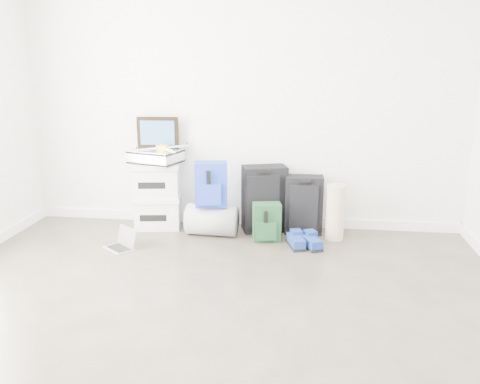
# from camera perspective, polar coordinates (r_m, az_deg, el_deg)

# --- Properties ---
(ground) EXTENTS (5.00, 5.00, 0.00)m
(ground) POSITION_cam_1_polar(r_m,az_deg,el_deg) (3.22, -5.63, -17.53)
(ground) COLOR #363127
(ground) RESTS_ON ground
(room_envelope) EXTENTS (4.52, 5.02, 2.71)m
(room_envelope) POSITION_cam_1_polar(r_m,az_deg,el_deg) (2.74, -6.48, 14.80)
(room_envelope) COLOR white
(room_envelope) RESTS_ON ground
(boxes_stack) EXTENTS (0.53, 0.46, 0.68)m
(boxes_stack) POSITION_cam_1_polar(r_m,az_deg,el_deg) (5.35, -9.24, -0.33)
(boxes_stack) COLOR silver
(boxes_stack) RESTS_ON ground
(briefcase) EXTENTS (0.56, 0.48, 0.14)m
(briefcase) POSITION_cam_1_polar(r_m,az_deg,el_deg) (5.26, -9.42, 3.96)
(briefcase) COLOR #B2B2B7
(briefcase) RESTS_ON boxes_stack
(painting) EXTENTS (0.43, 0.05, 0.32)m
(painting) POSITION_cam_1_polar(r_m,az_deg,el_deg) (5.31, -9.22, 6.60)
(painting) COLOR black
(painting) RESTS_ON briefcase
(drone) EXTENTS (0.45, 0.45, 0.05)m
(drone) POSITION_cam_1_polar(r_m,az_deg,el_deg) (5.20, -8.68, 4.93)
(drone) COLOR yellow
(drone) RESTS_ON briefcase
(duffel_bag) EXTENTS (0.52, 0.34, 0.31)m
(duffel_bag) POSITION_cam_1_polar(r_m,az_deg,el_deg) (5.09, -3.16, -3.16)
(duffel_bag) COLOR gray
(duffel_bag) RESTS_ON ground
(blue_backpack) EXTENTS (0.34, 0.27, 0.44)m
(blue_backpack) POSITION_cam_1_polar(r_m,az_deg,el_deg) (4.96, -3.28, 0.76)
(blue_backpack) COLOR #174196
(blue_backpack) RESTS_ON duffel_bag
(large_suitcase) EXTENTS (0.49, 0.39, 0.67)m
(large_suitcase) POSITION_cam_1_polar(r_m,az_deg,el_deg) (5.16, 2.73, -0.76)
(large_suitcase) COLOR black
(large_suitcase) RESTS_ON ground
(green_backpack) EXTENTS (0.29, 0.24, 0.37)m
(green_backpack) POSITION_cam_1_polar(r_m,az_deg,el_deg) (4.92, 3.01, -3.48)
(green_backpack) COLOR #14371B
(green_backpack) RESTS_ON ground
(carry_on) EXTENTS (0.38, 0.26, 0.59)m
(carry_on) POSITION_cam_1_polar(r_m,az_deg,el_deg) (5.14, 7.16, -1.45)
(carry_on) COLOR black
(carry_on) RESTS_ON ground
(shoes) EXTENTS (0.35, 0.32, 0.10)m
(shoes) POSITION_cam_1_polar(r_m,az_deg,el_deg) (4.82, 7.08, -5.59)
(shoes) COLOR black
(shoes) RESTS_ON ground
(rolled_rug) EXTENTS (0.18, 0.18, 0.54)m
(rolled_rug) POSITION_cam_1_polar(r_m,az_deg,el_deg) (5.02, 10.65, -2.24)
(rolled_rug) COLOR tan
(rolled_rug) RESTS_ON ground
(laptop) EXTENTS (0.33, 0.32, 0.19)m
(laptop) POSITION_cam_1_polar(r_m,az_deg,el_deg) (4.88, -13.12, -5.67)
(laptop) COLOR silver
(laptop) RESTS_ON ground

